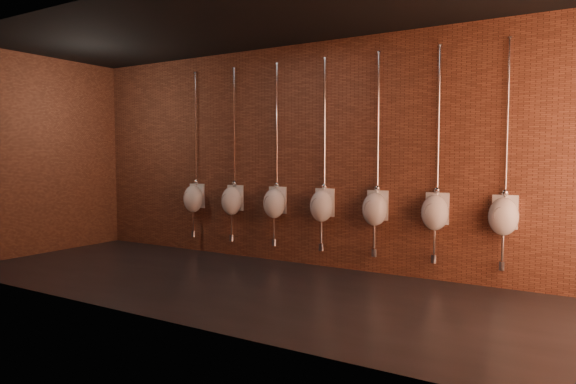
# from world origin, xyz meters

# --- Properties ---
(ground) EXTENTS (8.50, 8.50, 0.00)m
(ground) POSITION_xyz_m (0.00, 0.00, 0.00)
(ground) COLOR black
(ground) RESTS_ON ground
(room_shell) EXTENTS (8.54, 3.04, 3.22)m
(room_shell) POSITION_xyz_m (0.00, 0.00, 2.01)
(room_shell) COLOR black
(room_shell) RESTS_ON ground
(urinal_0) EXTENTS (0.36, 0.32, 2.71)m
(urinal_0) POSITION_xyz_m (-2.23, 1.38, 0.90)
(urinal_0) COLOR white
(urinal_0) RESTS_ON ground
(urinal_1) EXTENTS (0.36, 0.32, 2.71)m
(urinal_1) POSITION_xyz_m (-1.44, 1.38, 0.90)
(urinal_1) COLOR white
(urinal_1) RESTS_ON ground
(urinal_2) EXTENTS (0.36, 0.32, 2.71)m
(urinal_2) POSITION_xyz_m (-0.64, 1.38, 0.90)
(urinal_2) COLOR white
(urinal_2) RESTS_ON ground
(urinal_3) EXTENTS (0.36, 0.32, 2.71)m
(urinal_3) POSITION_xyz_m (0.16, 1.38, 0.90)
(urinal_3) COLOR white
(urinal_3) RESTS_ON ground
(urinal_4) EXTENTS (0.36, 0.32, 2.71)m
(urinal_4) POSITION_xyz_m (0.96, 1.38, 0.90)
(urinal_4) COLOR white
(urinal_4) RESTS_ON ground
(urinal_5) EXTENTS (0.36, 0.32, 2.71)m
(urinal_5) POSITION_xyz_m (1.75, 1.38, 0.90)
(urinal_5) COLOR white
(urinal_5) RESTS_ON ground
(urinal_6) EXTENTS (0.36, 0.32, 2.71)m
(urinal_6) POSITION_xyz_m (2.55, 1.38, 0.90)
(urinal_6) COLOR white
(urinal_6) RESTS_ON ground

